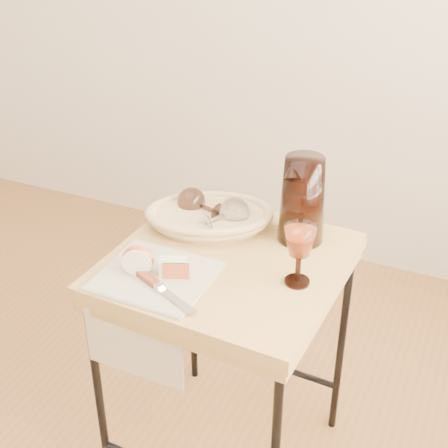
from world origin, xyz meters
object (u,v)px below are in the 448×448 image
at_px(side_table, 227,365).
at_px(goblet_lying_a, 203,206).
at_px(apple_half, 138,259).
at_px(table_knife, 162,288).
at_px(wine_goblet, 299,255).
at_px(goblet_lying_b, 222,216).
at_px(pitcher, 303,200).
at_px(bread_basket, 210,218).
at_px(tea_towel, 156,276).

distance_m(side_table, goblet_lying_a, 0.48).
xyz_separation_m(apple_half, table_knife, (0.10, -0.05, -0.03)).
distance_m(goblet_lying_a, apple_half, 0.31).
bearing_deg(wine_goblet, apple_half, -162.21).
bearing_deg(goblet_lying_b, wine_goblet, -90.47).
height_order(side_table, goblet_lying_b, goblet_lying_b).
height_order(goblet_lying_b, pitcher, pitcher).
xyz_separation_m(bread_basket, pitcher, (0.26, 0.04, 0.10)).
bearing_deg(pitcher, table_knife, -143.44).
height_order(pitcher, apple_half, pitcher).
distance_m(goblet_lying_b, table_knife, 0.33).
height_order(goblet_lying_a, table_knife, goblet_lying_a).
height_order(tea_towel, pitcher, pitcher).
bearing_deg(pitcher, apple_half, -157.01).
xyz_separation_m(tea_towel, goblet_lying_b, (0.07, 0.27, 0.05)).
relative_size(goblet_lying_a, wine_goblet, 0.82).
relative_size(pitcher, table_knife, 1.26).
distance_m(bread_basket, goblet_lying_b, 0.06).
xyz_separation_m(bread_basket, apple_half, (-0.07, -0.29, 0.02)).
relative_size(goblet_lying_a, goblet_lying_b, 0.97).
height_order(side_table, tea_towel, tea_towel).
distance_m(wine_goblet, table_knife, 0.35).
height_order(side_table, bread_basket, bread_basket).
relative_size(apple_half, table_knife, 0.36).
bearing_deg(side_table, pitcher, 51.03).
relative_size(bread_basket, wine_goblet, 1.96).
relative_size(goblet_lying_a, apple_half, 1.65).
distance_m(goblet_lying_b, pitcher, 0.23).
relative_size(side_table, bread_basket, 2.32).
bearing_deg(apple_half, pitcher, 25.83).
relative_size(tea_towel, goblet_lying_b, 2.00).
xyz_separation_m(goblet_lying_a, apple_half, (-0.04, -0.30, -0.01)).
height_order(pitcher, wine_goblet, pitcher).
bearing_deg(goblet_lying_b, side_table, -123.02).
relative_size(pitcher, wine_goblet, 1.73).
bearing_deg(wine_goblet, tea_towel, -160.33).
xyz_separation_m(goblet_lying_a, table_knife, (0.06, -0.36, -0.04)).
xyz_separation_m(wine_goblet, apple_half, (-0.39, -0.13, -0.04)).
distance_m(tea_towel, apple_half, 0.06).
xyz_separation_m(goblet_lying_b, table_knife, (-0.02, -0.32, -0.04)).
height_order(tea_towel, apple_half, apple_half).
distance_m(tea_towel, goblet_lying_b, 0.28).
xyz_separation_m(goblet_lying_b, pitcher, (0.21, 0.06, 0.07)).
distance_m(pitcher, table_knife, 0.47).
bearing_deg(side_table, apple_half, -140.02).
bearing_deg(goblet_lying_b, goblet_lying_a, 93.78).
xyz_separation_m(goblet_lying_a, pitcher, (0.29, 0.03, 0.07)).
xyz_separation_m(goblet_lying_b, apple_half, (-0.12, -0.27, -0.01)).
bearing_deg(side_table, tea_towel, -131.68).
bearing_deg(goblet_lying_a, tea_towel, 108.68).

